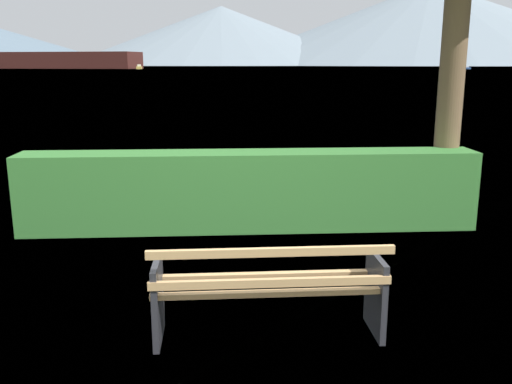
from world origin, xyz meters
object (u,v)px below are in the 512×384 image
at_px(sailboat_mid, 139,67).
at_px(tender_far, 467,68).
at_px(park_bench, 269,289).
at_px(cargo_ship_large, 1,54).

distance_m(sailboat_mid, tender_far, 120.46).
bearing_deg(park_bench, cargo_ship_large, 110.95).
bearing_deg(tender_far, sailboat_mid, 175.51).
xyz_separation_m(park_bench, cargo_ship_large, (-91.39, 238.69, 5.21)).
bearing_deg(sailboat_mid, park_bench, -81.62).
height_order(park_bench, cargo_ship_large, cargo_ship_large).
relative_size(park_bench, cargo_ship_large, 0.02).
xyz_separation_m(park_bench, sailboat_mid, (-30.69, 208.30, 0.20)).
relative_size(cargo_ship_large, sailboat_mid, 16.79).
bearing_deg(tender_far, park_bench, -114.21).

